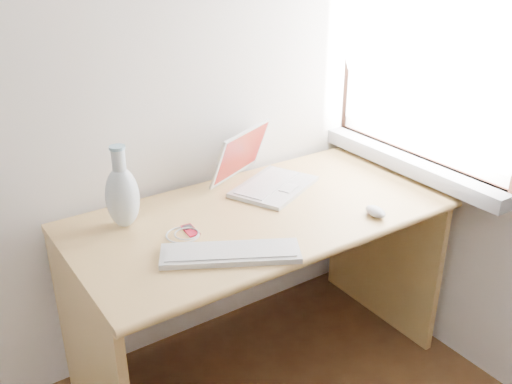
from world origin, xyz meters
TOP-DOWN VIEW (x-y plane):
  - window at (1.72, 1.30)m, footprint 0.11×0.99m
  - desk at (0.98, 1.44)m, footprint 1.40×0.70m
  - laptop at (1.14, 1.54)m, footprint 0.41×0.41m
  - external_keyboard at (0.73, 1.16)m, footprint 0.46×0.33m
  - mouse at (1.31, 1.10)m, footprint 0.07×0.10m
  - ipod at (0.70, 1.37)m, footprint 0.04×0.09m
  - cable_coil at (0.66, 1.36)m, footprint 0.14×0.14m
  - remote at (0.70, 1.22)m, footprint 0.05×0.09m
  - vase at (0.53, 1.53)m, footprint 0.12×0.12m

SIDE VIEW (x-z plane):
  - desk at x=0.98m, z-range 0.16..0.89m
  - cable_coil at x=0.66m, z-range 0.74..0.74m
  - remote at x=0.70m, z-range 0.74..0.74m
  - ipod at x=0.70m, z-range 0.74..0.75m
  - external_keyboard at x=0.73m, z-range 0.74..0.76m
  - mouse at x=1.31m, z-range 0.74..0.77m
  - laptop at x=1.14m, z-range 0.67..0.90m
  - vase at x=0.53m, z-range 0.71..1.01m
  - window at x=1.72m, z-range 0.72..1.83m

